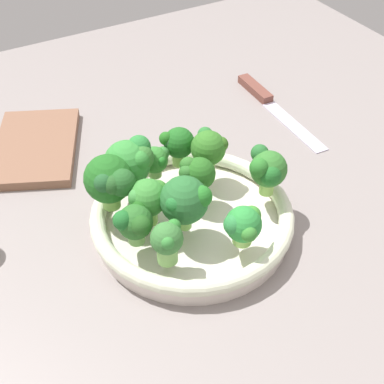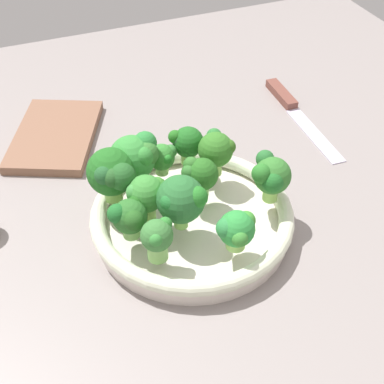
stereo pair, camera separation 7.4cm
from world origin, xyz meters
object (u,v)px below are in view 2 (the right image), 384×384
at_px(bowl, 192,218).
at_px(knife, 293,108).
at_px(broccoli_floret_5, 200,174).
at_px(broccoli_floret_8, 136,157).
at_px(broccoli_floret_1, 129,217).
at_px(broccoli_floret_6, 112,173).
at_px(broccoli_floret_7, 271,176).
at_px(broccoli_floret_0, 146,194).
at_px(broccoli_floret_4, 157,238).
at_px(broccoli_floret_3, 236,229).
at_px(broccoli_floret_9, 181,200).
at_px(cutting_board, 55,136).
at_px(broccoli_floret_10, 162,157).
at_px(broccoli_floret_11, 187,143).
at_px(broccoli_floret_2, 216,150).

xyz_separation_m(bowl, knife, (-0.22, 0.29, -0.02)).
relative_size(broccoli_floret_5, broccoli_floret_8, 0.74).
height_order(broccoli_floret_1, broccoli_floret_6, broccoli_floret_6).
xyz_separation_m(broccoli_floret_5, broccoli_floret_8, (-0.05, -0.08, 0.01)).
distance_m(broccoli_floret_7, broccoli_floret_8, 0.19).
bearing_deg(bowl, broccoli_floret_0, -95.88).
bearing_deg(broccoli_floret_8, broccoli_floret_4, -7.34).
height_order(broccoli_floret_0, broccoli_floret_3, broccoli_floret_0).
relative_size(broccoli_floret_8, broccoli_floret_9, 1.03).
relative_size(broccoli_floret_3, cutting_board, 0.27).
height_order(broccoli_floret_7, broccoli_floret_10, broccoli_floret_7).
relative_size(broccoli_floret_3, broccoli_floret_7, 0.80).
xyz_separation_m(broccoli_floret_10, broccoli_floret_11, (-0.01, 0.04, 0.01)).
bearing_deg(broccoli_floret_2, broccoli_floret_3, -14.00).
bearing_deg(broccoli_floret_0, broccoli_floret_6, -145.81).
distance_m(broccoli_floret_0, broccoli_floret_11, 0.13).
bearing_deg(broccoli_floret_1, broccoli_floret_6, -179.70).
relative_size(broccoli_floret_8, broccoli_floret_11, 1.31).
bearing_deg(broccoli_floret_4, cutting_board, -169.61).
distance_m(broccoli_floret_10, knife, 0.34).
bearing_deg(broccoli_floret_7, broccoli_floret_1, -90.83).
relative_size(broccoli_floret_9, broccoli_floret_10, 1.61).
height_order(broccoli_floret_2, knife, broccoli_floret_2).
relative_size(broccoli_floret_5, broccoli_floret_7, 0.88).
relative_size(broccoli_floret_0, broccoli_floret_1, 1.18).
height_order(broccoli_floret_0, broccoli_floret_9, broccoli_floret_9).
xyz_separation_m(broccoli_floret_3, broccoli_floret_6, (-0.14, -0.12, 0.02)).
height_order(broccoli_floret_9, cutting_board, broccoli_floret_9).
relative_size(bowl, broccoli_floret_2, 4.10).
xyz_separation_m(broccoli_floret_1, broccoli_floret_2, (-0.08, 0.16, 0.01)).
height_order(broccoli_floret_7, broccoli_floret_9, broccoli_floret_9).
bearing_deg(broccoli_floret_2, knife, 125.08).
relative_size(broccoli_floret_6, broccoli_floret_11, 1.32).
bearing_deg(knife, broccoli_floret_4, -51.56).
relative_size(broccoli_floret_9, broccoli_floret_11, 1.27).
distance_m(broccoli_floret_5, cutting_board, 0.32).
bearing_deg(broccoli_floret_4, broccoli_floret_11, 148.06).
bearing_deg(broccoli_floret_10, broccoli_floret_9, -6.98).
bearing_deg(broccoli_floret_2, broccoli_floret_6, -88.23).
xyz_separation_m(broccoli_floret_5, broccoli_floret_9, (0.05, -0.05, 0.01)).
bearing_deg(broccoli_floret_0, broccoli_floret_8, 173.68).
relative_size(broccoli_floret_0, broccoli_floret_7, 0.98).
bearing_deg(broccoli_floret_5, knife, 126.16).
bearing_deg(broccoli_floret_2, broccoli_floret_10, -112.11).
relative_size(broccoli_floret_1, broccoli_floret_10, 1.17).
relative_size(broccoli_floret_2, broccoli_floret_4, 1.18).
bearing_deg(broccoli_floret_1, broccoli_floret_2, 117.15).
bearing_deg(broccoli_floret_2, broccoli_floret_1, -62.85).
distance_m(broccoli_floret_4, broccoli_floret_5, 0.13).
xyz_separation_m(broccoli_floret_5, broccoli_floret_7, (0.05, 0.09, 0.01)).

